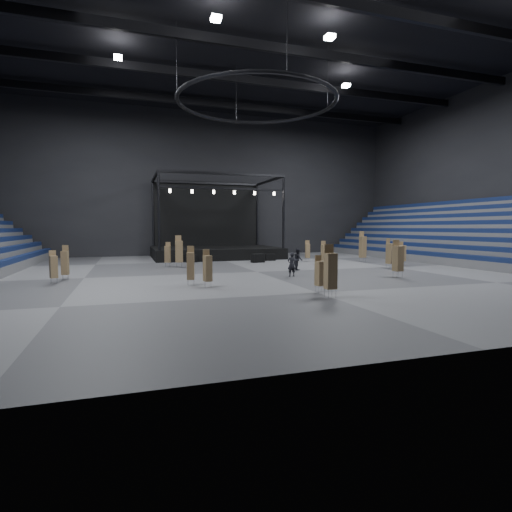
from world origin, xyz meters
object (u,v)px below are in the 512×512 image
object	(u,v)px
flight_case_left	(191,259)
chair_stack_13	(53,266)
flight_case_right	(270,257)
chair_stack_10	(168,254)
chair_stack_11	(65,262)
chair_stack_0	(208,268)
chair_stack_6	(191,265)
flight_case_mid	(258,258)
man_center	(292,264)
stage	(214,245)
chair_stack_3	(320,273)
chair_stack_14	(398,258)
chair_stack_1	(363,246)
chair_stack_7	(402,253)
chair_stack_2	(330,270)
crew_member	(298,259)
chair_stack_5	(179,251)
chair_stack_4	(390,253)
chair_stack_8	(308,250)
chair_stack_12	(324,253)

from	to	relation	value
flight_case_left	chair_stack_13	distance (m)	16.38
flight_case_right	chair_stack_10	world-z (taller)	chair_stack_10
chair_stack_11	chair_stack_0	bearing A→B (deg)	-26.55
flight_case_left	chair_stack_6	size ratio (longest dim) A/B	0.47
flight_case_mid	flight_case_right	size ratio (longest dim) A/B	1.21
chair_stack_13	chair_stack_10	bearing A→B (deg)	26.23
man_center	chair_stack_11	bearing A→B (deg)	-15.28
flight_case_right	stage	bearing A→B (deg)	124.61
flight_case_left	chair_stack_10	xyz separation A→B (m)	(-2.69, -3.93, 0.78)
chair_stack_3	chair_stack_14	xyz separation A→B (m)	(8.02, 3.99, 0.32)
chair_stack_1	chair_stack_7	size ratio (longest dim) A/B	1.41
chair_stack_2	crew_member	bearing A→B (deg)	75.03
chair_stack_6	chair_stack_7	distance (m)	21.04
flight_case_mid	chair_stack_11	distance (m)	18.39
chair_stack_0	chair_stack_5	distance (m)	12.18
chair_stack_5	chair_stack_6	xyz separation A→B (m)	(-0.69, -11.18, -0.23)
chair_stack_3	chair_stack_4	distance (m)	14.52
chair_stack_11	chair_stack_3	bearing A→B (deg)	-25.58
stage	chair_stack_7	bearing A→B (deg)	-48.17
flight_case_right	chair_stack_4	bearing A→B (deg)	-57.77
stage	chair_stack_7	world-z (taller)	stage
chair_stack_8	crew_member	distance (m)	8.35
chair_stack_5	chair_stack_7	size ratio (longest dim) A/B	1.26
chair_stack_8	chair_stack_2	bearing A→B (deg)	-97.97
chair_stack_6	chair_stack_10	xyz separation A→B (m)	(-0.20, 12.09, -0.07)
chair_stack_4	chair_stack_6	xyz separation A→B (m)	(-17.44, -4.58, -0.12)
chair_stack_3	chair_stack_12	bearing A→B (deg)	50.56
chair_stack_8	chair_stack_13	size ratio (longest dim) A/B	1.05
chair_stack_2	chair_stack_10	distance (m)	19.31
chair_stack_1	chair_stack_10	size ratio (longest dim) A/B	1.42
chair_stack_3	flight_case_mid	bearing A→B (deg)	71.18
flight_case_mid	chair_stack_13	distance (m)	19.62
stage	chair_stack_1	world-z (taller)	stage
flight_case_left	flight_case_right	size ratio (longest dim) A/B	1.03
chair_stack_8	chair_stack_3	bearing A→B (deg)	-99.11
flight_case_left	chair_stack_6	xyz separation A→B (m)	(-2.50, -16.02, 0.84)
stage	chair_stack_13	size ratio (longest dim) A/B	6.78
chair_stack_6	chair_stack_8	size ratio (longest dim) A/B	1.10
chair_stack_6	crew_member	size ratio (longest dim) A/B	1.34
flight_case_left	chair_stack_3	world-z (taller)	chair_stack_3
flight_case_right	chair_stack_4	xyz separation A→B (m)	(6.81, -10.81, 0.97)
flight_case_left	chair_stack_2	distance (m)	22.51
chair_stack_8	man_center	world-z (taller)	chair_stack_8
flight_case_left	crew_member	xyz separation A→B (m)	(7.18, -9.98, 0.52)
flight_case_mid	chair_stack_3	distance (m)	18.54
chair_stack_7	chair_stack_0	bearing A→B (deg)	-155.65
flight_case_mid	man_center	bearing A→B (deg)	-96.20
chair_stack_3	chair_stack_5	bearing A→B (deg)	98.26
flight_case_right	crew_member	world-z (taller)	crew_member
flight_case_left	chair_stack_7	bearing A→B (deg)	-28.77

